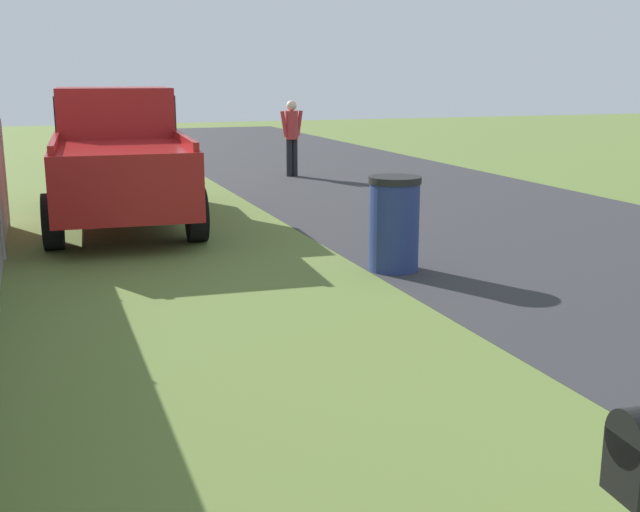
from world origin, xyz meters
TOP-DOWN VIEW (x-y plane):
  - pickup_truck at (14.20, 1.63)m, footprint 5.62×2.44m
  - trash_bin at (9.67, -1.09)m, footprint 0.62×0.62m
  - pedestrian at (18.55, -2.69)m, footprint 0.30×0.57m

SIDE VIEW (x-z plane):
  - trash_bin at x=9.67m, z-range 0.00..1.13m
  - pedestrian at x=18.55m, z-range 0.14..1.86m
  - pickup_truck at x=14.20m, z-range 0.06..2.15m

